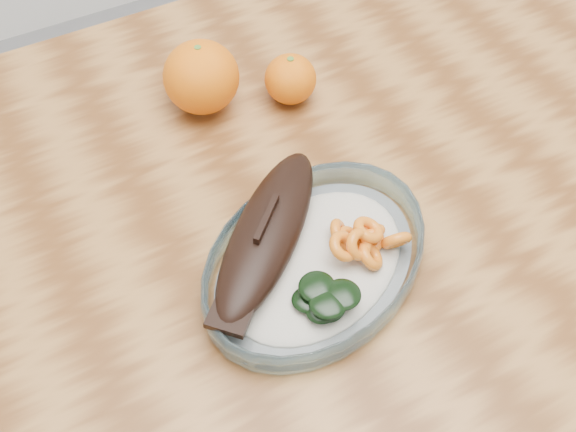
{
  "coord_description": "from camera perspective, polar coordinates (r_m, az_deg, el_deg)",
  "views": [
    {
      "loc": [
        -0.3,
        -0.45,
        1.36
      ],
      "look_at": [
        -0.08,
        -0.03,
        0.77
      ],
      "focal_mm": 45.0,
      "sensor_mm": 36.0,
      "label": 1
    }
  ],
  "objects": [
    {
      "name": "orange_right",
      "position": [
        0.89,
        0.19,
        10.77
      ],
      "size": [
        0.06,
        0.06,
        0.06
      ],
      "primitive_type": "sphere",
      "color": "#E54004",
      "rests_on": "dining_table"
    },
    {
      "name": "orange_left",
      "position": [
        0.88,
        -6.87,
        10.85
      ],
      "size": [
        0.09,
        0.09,
        0.09
      ],
      "primitive_type": "sphere",
      "color": "#E54004",
      "rests_on": "dining_table"
    },
    {
      "name": "dining_table",
      "position": [
        0.9,
        3.78,
        -1.22
      ],
      "size": [
        1.2,
        0.8,
        0.75
      ],
      "color": "brown",
      "rests_on": "ground"
    },
    {
      "name": "plated_meal",
      "position": [
        0.73,
        2.01,
        -3.28
      ],
      "size": [
        0.63,
        0.63,
        0.08
      ],
      "rotation": [
        0.0,
        0.0,
        0.41
      ],
      "color": "white",
      "rests_on": "dining_table"
    }
  ]
}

